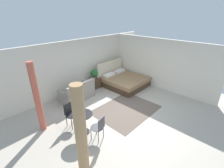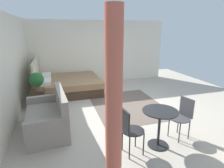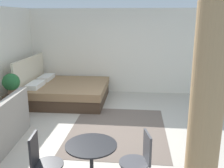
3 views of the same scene
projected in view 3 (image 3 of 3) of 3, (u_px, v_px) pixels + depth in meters
ground_plane at (110, 132)px, 5.35m from camera, size 9.13×8.76×0.02m
wall_right at (121, 51)px, 7.98m from camera, size 0.12×5.76×2.57m
area_rug at (118, 130)px, 5.45m from camera, size 2.54×1.99×0.01m
bed at (65, 91)px, 7.28m from camera, size 2.04×2.19×1.23m
nightstand at (15, 105)px, 6.18m from camera, size 0.44×0.37×0.55m
potted_plant at (11, 83)px, 5.93m from camera, size 0.40×0.40×0.51m
vase at (17, 89)px, 6.20m from camera, size 0.10×0.10×0.17m
balcony_table at (92, 160)px, 3.34m from camera, size 0.67×0.67×0.74m
cafe_chair_near_window at (140, 157)px, 3.42m from camera, size 0.49×0.49×0.85m
cafe_chair_near_couch at (41, 159)px, 3.34m from camera, size 0.44×0.44×0.87m
curtain_left at (202, 148)px, 2.22m from camera, size 0.28×0.28×2.43m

